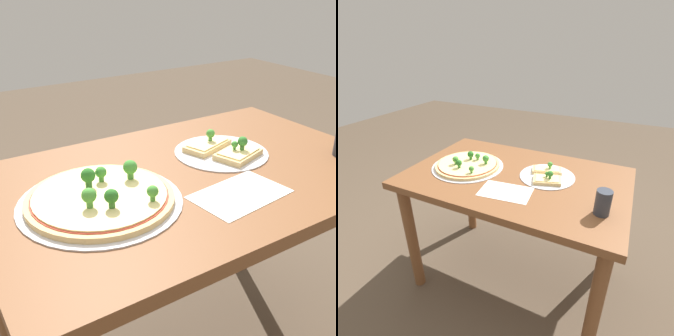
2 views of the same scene
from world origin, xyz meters
The scene contains 4 objects.
dining_table centered at (0.00, 0.00, 0.61)m, with size 1.11×0.71×0.72m.
pizza_tray_whole centered at (0.27, 0.02, 0.73)m, with size 0.39×0.39×0.07m.
pizza_tray_slice centered at (-0.15, -0.05, 0.73)m, with size 0.28×0.28×0.06m.
paper_menu centered at (-0.03, 0.17, 0.72)m, with size 0.23×0.15×0.00m, color white.
Camera 1 is at (0.61, 0.83, 1.21)m, focal length 45.00 mm.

